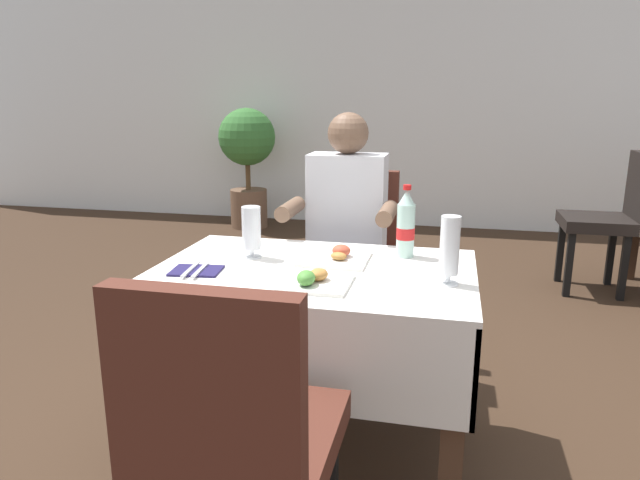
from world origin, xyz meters
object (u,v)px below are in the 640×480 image
(main_dining_table, at_px, (314,315))
(chair_near_camera_side, at_px, (236,435))
(plate_near_camera, at_px, (314,280))
(cola_bottle_primary, at_px, (406,226))
(background_chair_left, at_px, (611,214))
(napkin_cutlery_set, at_px, (196,270))
(plate_far_diner, at_px, (337,257))
(potted_plant_corner, at_px, (247,154))
(beer_glass_left, at_px, (251,231))
(chair_far_diner_seat, at_px, (351,258))
(seated_diner_far, at_px, (345,232))
(beer_glass_middle, at_px, (449,251))

(main_dining_table, xyz_separation_m, chair_near_camera_side, (-0.00, -0.78, -0.00))
(chair_near_camera_side, xyz_separation_m, plate_near_camera, (0.05, 0.59, 0.20))
(main_dining_table, height_order, cola_bottle_primary, cola_bottle_primary)
(plate_near_camera, bearing_deg, background_chair_left, 58.62)
(main_dining_table, relative_size, plate_near_camera, 5.13)
(cola_bottle_primary, height_order, napkin_cutlery_set, cola_bottle_primary)
(plate_far_diner, bearing_deg, potted_plant_corner, 115.02)
(beer_glass_left, bearing_deg, plate_far_diner, 6.33)
(beer_glass_left, bearing_deg, chair_far_diner_seat, 69.28)
(beer_glass_left, bearing_deg, potted_plant_corner, 110.38)
(chair_far_diner_seat, xyz_separation_m, napkin_cutlery_set, (-0.39, -0.91, 0.18))
(main_dining_table, relative_size, potted_plant_corner, 0.93)
(chair_far_diner_seat, distance_m, cola_bottle_primary, 0.69)
(beer_glass_left, height_order, cola_bottle_primary, cola_bottle_primary)
(seated_diner_far, distance_m, background_chair_left, 2.22)
(beer_glass_left, height_order, potted_plant_corner, potted_plant_corner)
(chair_near_camera_side, height_order, plate_far_diner, chair_near_camera_side)
(plate_near_camera, height_order, beer_glass_middle, beer_glass_middle)
(cola_bottle_primary, relative_size, background_chair_left, 0.29)
(beer_glass_middle, xyz_separation_m, cola_bottle_primary, (-0.17, 0.30, 0.01))
(background_chair_left, bearing_deg, plate_far_diner, -124.61)
(napkin_cutlery_set, bearing_deg, potted_plant_corner, 107.52)
(plate_far_diner, bearing_deg, chair_near_camera_side, -93.77)
(chair_near_camera_side, bearing_deg, background_chair_left, 63.18)
(plate_near_camera, bearing_deg, seated_diner_far, 93.87)
(beer_glass_left, xyz_separation_m, beer_glass_middle, (0.73, -0.16, 0.01))
(chair_near_camera_side, height_order, plate_near_camera, chair_near_camera_side)
(beer_glass_middle, height_order, cola_bottle_primary, cola_bottle_primary)
(chair_far_diner_seat, bearing_deg, beer_glass_left, -110.72)
(beer_glass_middle, distance_m, potted_plant_corner, 4.22)
(cola_bottle_primary, bearing_deg, chair_far_diner_seat, 119.13)
(plate_far_diner, relative_size, beer_glass_left, 1.25)
(chair_far_diner_seat, xyz_separation_m, background_chair_left, (1.53, 1.48, 0.00))
(chair_near_camera_side, bearing_deg, plate_far_diner, 86.23)
(beer_glass_left, bearing_deg, chair_near_camera_side, -73.09)
(main_dining_table, height_order, plate_far_diner, plate_far_diner)
(main_dining_table, distance_m, plate_near_camera, 0.27)
(napkin_cutlery_set, height_order, potted_plant_corner, potted_plant_corner)
(seated_diner_far, bearing_deg, main_dining_table, -89.01)
(beer_glass_left, bearing_deg, beer_glass_middle, -12.14)
(plate_far_diner, height_order, napkin_cutlery_set, plate_far_diner)
(plate_near_camera, relative_size, cola_bottle_primary, 0.80)
(plate_near_camera, xyz_separation_m, beer_glass_middle, (0.42, 0.11, 0.10))
(seated_diner_far, relative_size, potted_plant_corner, 1.03)
(chair_far_diner_seat, distance_m, chair_near_camera_side, 1.55)
(main_dining_table, bearing_deg, beer_glass_middle, -8.80)
(napkin_cutlery_set, bearing_deg, seated_diner_far, 64.58)
(seated_diner_far, bearing_deg, cola_bottle_primary, -54.12)
(chair_far_diner_seat, relative_size, background_chair_left, 1.00)
(main_dining_table, relative_size, cola_bottle_primary, 4.10)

